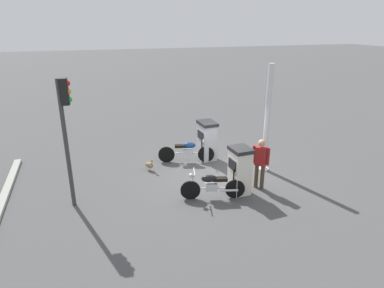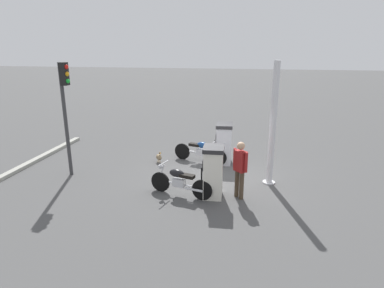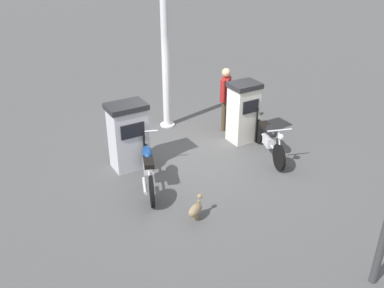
# 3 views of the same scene
# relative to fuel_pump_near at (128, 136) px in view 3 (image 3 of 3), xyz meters

# --- Properties ---
(ground_plane) EXTENTS (120.00, 120.00, 0.00)m
(ground_plane) POSITION_rel_fuel_pump_near_xyz_m (0.23, 1.50, -0.78)
(ground_plane) COLOR #4C4C4C
(fuel_pump_near) EXTENTS (0.66, 0.89, 1.54)m
(fuel_pump_near) POSITION_rel_fuel_pump_near_xyz_m (0.00, 0.00, 0.00)
(fuel_pump_near) COLOR silver
(fuel_pump_near) RESTS_ON ground
(fuel_pump_far) EXTENTS (0.65, 0.75, 1.54)m
(fuel_pump_far) POSITION_rel_fuel_pump_near_xyz_m (0.00, 3.00, 0.00)
(fuel_pump_far) COLOR silver
(fuel_pump_far) RESTS_ON ground
(motorcycle_near_pump) EXTENTS (2.11, 0.85, 0.96)m
(motorcycle_near_pump) POSITION_rel_fuel_pump_near_xyz_m (0.87, 0.12, -0.32)
(motorcycle_near_pump) COLOR black
(motorcycle_near_pump) RESTS_ON ground
(motorcycle_far_pump) EXTENTS (1.96, 0.76, 0.95)m
(motorcycle_far_pump) POSITION_rel_fuel_pump_near_xyz_m (0.98, 3.12, -0.32)
(motorcycle_far_pump) COLOR black
(motorcycle_far_pump) RESTS_ON ground
(attendant_person) EXTENTS (0.47, 0.46, 1.70)m
(attendant_person) POSITION_rel_fuel_pump_near_xyz_m (-0.76, 2.93, 0.20)
(attendant_person) COLOR #473828
(attendant_person) RESTS_ON ground
(wandering_duck) EXTENTS (0.37, 0.44, 0.48)m
(wandering_duck) POSITION_rel_fuel_pump_near_xyz_m (2.43, 0.45, -0.55)
(wandering_duck) COLOR #847051
(wandering_duck) RESTS_ON ground
(canopy_support_pole) EXTENTS (0.40, 0.40, 3.89)m
(canopy_support_pole) POSITION_rel_fuel_pump_near_xyz_m (-1.66, 1.64, 1.09)
(canopy_support_pole) COLOR silver
(canopy_support_pole) RESTS_ON ground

